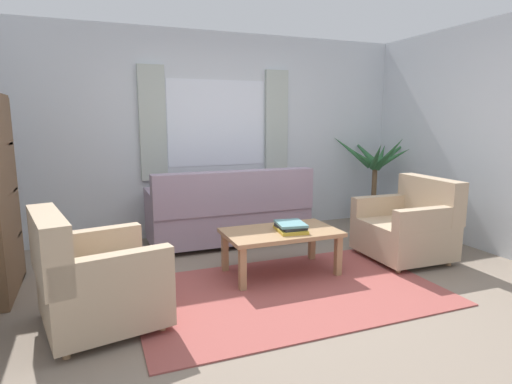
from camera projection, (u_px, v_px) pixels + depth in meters
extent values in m
plane|color=gray|center=(290.00, 292.00, 3.71)|extent=(6.24, 6.24, 0.00)
cube|color=silver|center=(216.00, 135.00, 5.56)|extent=(5.32, 0.12, 2.60)
cube|color=white|center=(217.00, 123.00, 5.48)|extent=(1.30, 0.01, 1.10)
cube|color=#B2BCB2|center=(153.00, 123.00, 5.15)|extent=(0.32, 0.06, 1.40)
cube|color=#B2BCB2|center=(276.00, 123.00, 5.75)|extent=(0.32, 0.06, 1.40)
cube|color=#9E4C47|center=(290.00, 291.00, 3.71)|extent=(2.63, 1.63, 0.01)
cube|color=#998499|center=(228.00, 222.00, 5.20)|extent=(1.90, 0.80, 0.38)
cube|color=#998499|center=(236.00, 192.00, 4.83)|extent=(1.90, 0.20, 0.48)
cube|color=#998499|center=(291.00, 193.00, 5.46)|extent=(0.16, 0.80, 0.24)
cube|color=#998499|center=(155.00, 202.00, 4.83)|extent=(0.16, 0.80, 0.24)
cylinder|color=#A87F56|center=(280.00, 227.00, 5.82)|extent=(0.06, 0.06, 0.06)
cylinder|color=#A87F56|center=(155.00, 240.00, 5.20)|extent=(0.06, 0.06, 0.06)
cylinder|color=#A87F56|center=(300.00, 238.00, 5.27)|extent=(0.06, 0.06, 0.06)
cylinder|color=#A87F56|center=(163.00, 254.00, 4.65)|extent=(0.06, 0.06, 0.06)
cube|color=tan|center=(103.00, 293.00, 3.10)|extent=(0.95, 0.98, 0.36)
cube|color=tan|center=(49.00, 247.00, 2.86)|extent=(0.34, 0.86, 0.46)
cube|color=tan|center=(114.00, 270.00, 2.75)|extent=(0.81, 0.28, 0.22)
cube|color=tan|center=(90.00, 243.00, 3.35)|extent=(0.81, 0.28, 0.22)
cylinder|color=#A87F56|center=(162.00, 327.00, 3.03)|extent=(0.05, 0.05, 0.06)
cylinder|color=#A87F56|center=(134.00, 294.00, 3.59)|extent=(0.05, 0.05, 0.06)
cylinder|color=#A87F56|center=(66.00, 354.00, 2.69)|extent=(0.05, 0.05, 0.06)
cylinder|color=#A87F56|center=(52.00, 313.00, 3.25)|extent=(0.05, 0.05, 0.06)
cube|color=tan|center=(403.00, 238.00, 4.55)|extent=(0.81, 0.85, 0.36)
cube|color=tan|center=(430.00, 198.00, 4.59)|extent=(0.19, 0.84, 0.46)
cube|color=tan|center=(383.00, 205.00, 4.83)|extent=(0.80, 0.13, 0.22)
cube|color=tan|center=(429.00, 219.00, 4.17)|extent=(0.80, 0.13, 0.22)
cylinder|color=#A87F56|center=(359.00, 250.00, 4.79)|extent=(0.05, 0.05, 0.06)
cylinder|color=#A87F56|center=(398.00, 270.00, 4.16)|extent=(0.05, 0.05, 0.06)
cylinder|color=#A87F56|center=(405.00, 245.00, 5.01)|extent=(0.05, 0.05, 0.06)
cylinder|color=#A87F56|center=(449.00, 263.00, 4.38)|extent=(0.05, 0.05, 0.06)
cube|color=#A87F56|center=(281.00, 232.00, 4.08)|extent=(1.10, 0.64, 0.04)
cube|color=#A87F56|center=(242.00, 269.00, 3.71)|extent=(0.06, 0.06, 0.40)
cube|color=#A87F56|center=(338.00, 256.00, 4.06)|extent=(0.06, 0.06, 0.40)
cube|color=#A87F56|center=(225.00, 252.00, 4.18)|extent=(0.06, 0.06, 0.40)
cube|color=#A87F56|center=(312.00, 242.00, 4.54)|extent=(0.06, 0.06, 0.40)
cube|color=gold|center=(291.00, 230.00, 4.06)|extent=(0.31, 0.37, 0.03)
cube|color=#2D2D33|center=(291.00, 227.00, 4.05)|extent=(0.23, 0.27, 0.03)
cube|color=#5B8E93|center=(291.00, 224.00, 4.05)|extent=(0.30, 0.34, 0.02)
cylinder|color=#56565B|center=(373.00, 214.00, 6.05)|extent=(0.36, 0.36, 0.32)
cylinder|color=brown|center=(374.00, 186.00, 5.98)|extent=(0.07, 0.07, 0.49)
cone|color=#2D6638|center=(395.00, 152.00, 6.03)|extent=(0.63, 0.12, 0.43)
cone|color=#2D6638|center=(382.00, 154.00, 6.12)|extent=(0.45, 0.40, 0.36)
cone|color=#2D6638|center=(363.00, 150.00, 6.22)|extent=(0.13, 0.66, 0.40)
cone|color=#2D6638|center=(351.00, 151.00, 6.04)|extent=(0.44, 0.54, 0.50)
cone|color=#2D6638|center=(363.00, 158.00, 5.80)|extent=(0.46, 0.16, 0.33)
cone|color=#2D6638|center=(377.00, 156.00, 5.62)|extent=(0.34, 0.50, 0.46)
cone|color=#2D6638|center=(390.00, 154.00, 5.57)|extent=(0.15, 0.61, 0.52)
cone|color=#2D6638|center=(394.00, 157.00, 5.85)|extent=(0.41, 0.37, 0.36)
cube|color=brown|center=(0.00, 190.00, 3.97)|extent=(0.30, 0.04, 1.70)
cube|color=brown|center=(8.00, 197.00, 3.61)|extent=(0.02, 0.90, 1.70)
cube|color=brown|center=(0.00, 291.00, 3.70)|extent=(0.30, 0.86, 0.02)
cube|color=#387F4C|center=(1.00, 222.00, 3.92)|extent=(0.25, 0.10, 0.23)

